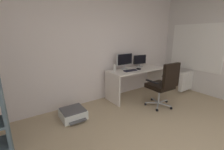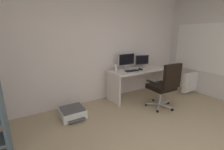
# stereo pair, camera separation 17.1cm
# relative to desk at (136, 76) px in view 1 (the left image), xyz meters

# --- Properties ---
(wall_back) EXTENTS (5.57, 0.10, 2.68)m
(wall_back) POSITION_rel_desk_xyz_m (-1.11, 0.42, 0.79)
(wall_back) COLOR silver
(wall_back) RESTS_ON ground
(window_pane) EXTENTS (0.01, 1.36, 1.19)m
(window_pane) POSITION_rel_desk_xyz_m (1.67, -0.60, 0.71)
(window_pane) COLOR white
(window_frame) EXTENTS (0.02, 1.44, 1.27)m
(window_frame) POSITION_rel_desk_xyz_m (1.66, -0.60, 0.71)
(window_frame) COLOR white
(desk) EXTENTS (1.57, 0.62, 0.75)m
(desk) POSITION_rel_desk_xyz_m (0.00, 0.00, 0.00)
(desk) COLOR silver
(desk) RESTS_ON ground
(monitor_main) EXTENTS (0.51, 0.18, 0.41)m
(monitor_main) POSITION_rel_desk_xyz_m (-0.27, 0.17, 0.44)
(monitor_main) COLOR #B2B5B7
(monitor_main) RESTS_ON desk
(monitor_secondary) EXTENTS (0.39, 0.18, 0.33)m
(monitor_secondary) POSITION_rel_desk_xyz_m (0.28, 0.17, 0.37)
(monitor_secondary) COLOR #B2B5B7
(monitor_secondary) RESTS_ON desk
(keyboard) EXTENTS (0.35, 0.15, 0.02)m
(keyboard) POSITION_rel_desk_xyz_m (-0.27, -0.07, 0.20)
(keyboard) COLOR black
(keyboard) RESTS_ON desk
(computer_mouse) EXTENTS (0.08, 0.11, 0.03)m
(computer_mouse) POSITION_rel_desk_xyz_m (0.00, -0.08, 0.21)
(computer_mouse) COLOR black
(computer_mouse) RESTS_ON desk
(desktop_speaker) EXTENTS (0.07, 0.07, 0.17)m
(desktop_speaker) POSITION_rel_desk_xyz_m (-0.62, 0.12, 0.28)
(desktop_speaker) COLOR silver
(desktop_speaker) RESTS_ON desk
(office_chair) EXTENTS (0.63, 0.63, 1.05)m
(office_chair) POSITION_rel_desk_xyz_m (0.02, -0.86, 0.02)
(office_chair) COLOR #B7BABC
(office_chair) RESTS_ON ground
(printer) EXTENTS (0.47, 0.53, 0.19)m
(printer) POSITION_rel_desk_xyz_m (-1.82, -0.15, -0.46)
(printer) COLOR white
(printer) RESTS_ON ground
(radiator) EXTENTS (0.91, 0.10, 0.54)m
(radiator) POSITION_rel_desk_xyz_m (1.57, -0.60, -0.23)
(radiator) COLOR white
(radiator) RESTS_ON ground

